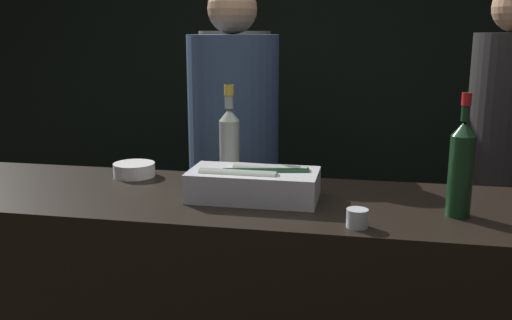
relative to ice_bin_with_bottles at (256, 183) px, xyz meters
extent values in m
cube|color=black|center=(-0.01, 2.23, 0.32)|extent=(6.40, 0.06, 2.80)
cube|color=silver|center=(0.00, 0.00, -0.01)|extent=(0.41, 0.21, 0.09)
cylinder|color=#9EA899|center=(-0.05, -0.05, 0.02)|extent=(0.25, 0.07, 0.07)
cylinder|color=black|center=(0.03, 0.00, 0.02)|extent=(0.28, 0.12, 0.07)
cylinder|color=#B2B7AD|center=(0.04, 0.05, 0.02)|extent=(0.25, 0.09, 0.07)
cylinder|color=white|center=(-0.50, 0.20, -0.03)|extent=(0.15, 0.15, 0.05)
cylinder|color=gray|center=(-0.50, 0.20, -0.01)|extent=(0.13, 0.13, 0.01)
cylinder|color=silver|center=(0.33, -0.21, -0.03)|extent=(0.06, 0.06, 0.05)
sphere|color=#F4C66B|center=(0.33, -0.21, -0.03)|extent=(0.03, 0.03, 0.03)
cylinder|color=#143319|center=(0.62, -0.05, 0.07)|extent=(0.07, 0.07, 0.24)
cone|color=#143319|center=(0.62, -0.05, 0.21)|extent=(0.07, 0.07, 0.04)
cylinder|color=#143319|center=(0.62, -0.05, 0.27)|extent=(0.02, 0.02, 0.08)
cylinder|color=red|center=(0.62, -0.05, 0.29)|extent=(0.03, 0.03, 0.04)
cylinder|color=#9EA899|center=(-0.14, 0.23, 0.05)|extent=(0.07, 0.07, 0.22)
cone|color=#9EA899|center=(-0.14, 0.23, 0.18)|extent=(0.07, 0.07, 0.04)
cylinder|color=#9EA899|center=(-0.14, 0.23, 0.25)|extent=(0.03, 0.03, 0.09)
cylinder|color=gold|center=(-0.14, 0.23, 0.27)|extent=(0.03, 0.03, 0.04)
cube|color=black|center=(-0.23, 0.66, -0.67)|extent=(0.30, 0.22, 0.80)
cylinder|color=#334766|center=(-0.23, 0.66, 0.09)|extent=(0.40, 0.40, 0.73)
sphere|color=tan|center=(-0.23, 0.66, 0.57)|extent=(0.21, 0.21, 0.21)
cube|color=black|center=(-0.34, 1.16, -0.67)|extent=(0.28, 0.20, 0.81)
cylinder|color=slate|center=(-0.34, 1.16, 0.11)|extent=(0.37, 0.37, 0.74)
sphere|color=#997051|center=(-0.34, 1.16, 0.58)|extent=(0.21, 0.21, 0.21)
cube|color=black|center=(0.94, 0.89, -0.67)|extent=(0.25, 0.18, 0.81)
cylinder|color=black|center=(0.94, 0.89, 0.10)|extent=(0.33, 0.33, 0.74)
camera|label=1|loc=(0.35, -1.74, 0.48)|focal=40.00mm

